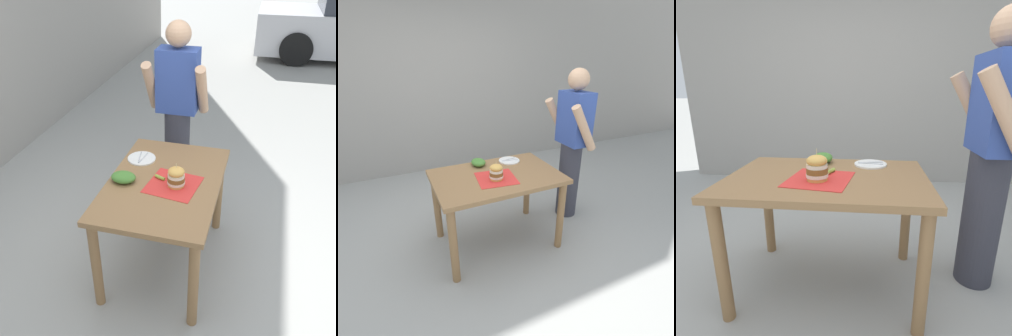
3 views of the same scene
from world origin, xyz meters
The scene contains 8 objects.
ground_plane centered at (0.00, 0.00, 0.00)m, with size 80.00×80.00×0.00m, color #9E9E99.
patio_table centered at (0.00, 0.00, 0.64)m, with size 0.79×1.18×0.77m.
serving_paper centered at (0.07, -0.03, 0.77)m, with size 0.35×0.35×0.00m, color red.
sandwich centered at (0.10, -0.04, 0.85)m, with size 0.13×0.13×0.18m.
pickle_spear centered at (-0.04, 0.01, 0.79)m, with size 0.02×0.02×0.08m, color #8EA83D.
side_plate_with_forks centered at (-0.26, 0.26, 0.78)m, with size 0.22×0.22×0.02m.
side_salad centered at (-0.28, -0.08, 0.80)m, with size 0.18×0.14×0.07m, color #477F33.
diner_across_table centered at (-0.15, 0.98, 0.88)m, with size 0.55×0.35×1.69m.
Camera 1 is at (0.63, -2.27, 2.31)m, focal length 42.00 mm.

